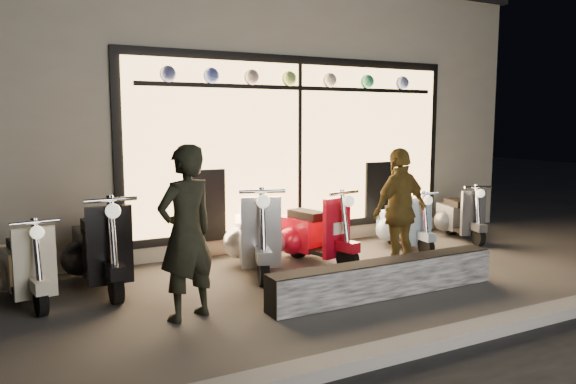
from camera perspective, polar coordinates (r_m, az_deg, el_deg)
name	(u,v)px	position (r m, az deg, el deg)	size (l,w,h in m)	color
ground	(320,286)	(6.68, 3.27, -9.51)	(40.00, 40.00, 0.00)	#383533
kerb	(442,339)	(5.15, 15.33, -14.25)	(40.00, 0.25, 0.12)	slate
shop_building	(184,111)	(10.95, -10.49, 8.10)	(10.20, 6.23, 4.20)	beige
graffiti_barrier	(386,278)	(6.35, 9.88, -8.60)	(2.85, 0.28, 0.40)	black
scooter_silver	(256,236)	(7.33, -3.31, -4.47)	(0.80, 1.51, 1.08)	black
scooter_red	(310,233)	(7.73, 2.21, -4.14)	(0.64, 1.39, 0.99)	black
scooter_black	(100,249)	(6.95, -18.58, -5.52)	(0.49, 1.50, 1.08)	black
scooter_cream	(25,266)	(6.73, -25.14, -6.82)	(0.52, 1.28, 0.91)	black
scooter_blue	(401,225)	(8.73, 11.43, -3.26)	(0.46, 1.22, 0.87)	black
scooter_grey	(458,216)	(9.67, 16.90, -2.37)	(0.63, 1.24, 0.89)	black
man	(186,233)	(5.49, -10.30, -4.12)	(0.62, 0.41, 1.71)	black
woman	(400,211)	(7.20, 11.32, -1.90)	(0.93, 0.39, 1.59)	brown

